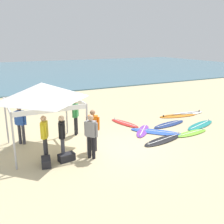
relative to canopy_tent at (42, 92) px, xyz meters
The scene contains 20 objects.
ground_plane 3.87m from the canopy_tent, 26.66° to the right, with size 80.00×80.00×0.00m, color beige.
sea 29.53m from the canopy_tent, 84.68° to the left, with size 80.00×36.00×0.10m, color teal.
canopy_tent is the anchor object (origin of this frame).
surfboard_white 9.19m from the canopy_tent, ahead, with size 2.45×0.80×0.19m.
surfboard_red 5.26m from the canopy_tent, 16.63° to the left, with size 1.02×2.03×0.19m.
surfboard_black 5.59m from the canopy_tent, 17.66° to the right, with size 2.35×1.05×0.19m.
surfboard_navy 6.94m from the canopy_tent, ahead, with size 2.27×0.97×0.19m.
surfboard_teal 8.29m from the canopy_tent, ahead, with size 2.41×1.30×0.19m.
surfboard_orange 8.47m from the canopy_tent, ahead, with size 2.45×1.04×0.19m.
surfboard_purple 5.26m from the canopy_tent, ahead, with size 1.67×1.73×0.19m.
surfboard_lime 7.20m from the canopy_tent, 12.18° to the right, with size 1.98×0.70×0.19m.
surfboard_blue 5.76m from the canopy_tent, ahead, with size 2.29×2.35×0.19m.
person_grey 2.57m from the canopy_tent, 51.85° to the right, with size 0.40×0.44×1.71m.
person_green 2.38m from the canopy_tent, 30.75° to the left, with size 0.38×0.48×1.71m.
person_yellow 1.75m from the canopy_tent, 102.59° to the right, with size 0.34×0.52×1.71m.
person_orange 2.43m from the canopy_tent, 32.94° to the right, with size 0.46×0.39×1.71m.
person_blue 1.86m from the canopy_tent, 130.64° to the left, with size 0.45×0.40×1.71m.
person_black 1.95m from the canopy_tent, 75.39° to the right, with size 0.33×0.52×1.71m.
gear_bag_near_tent 2.72m from the canopy_tent, 74.27° to the right, with size 0.60×0.32×0.28m, color #232328.
gear_bag_by_pole 2.74m from the canopy_tent, 102.90° to the right, with size 0.60×0.32×0.28m, color #232328.
Camera 1 is at (-4.73, -8.58, 4.30)m, focal length 40.84 mm.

